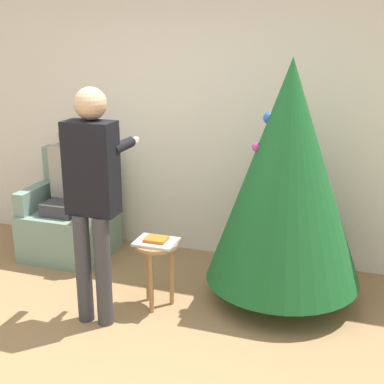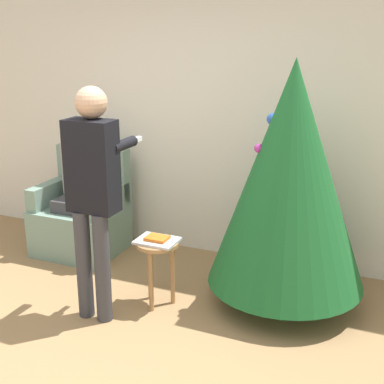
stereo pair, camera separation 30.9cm
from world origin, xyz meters
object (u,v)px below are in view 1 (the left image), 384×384
(armchair, at_px, (71,220))
(side_stool, at_px, (156,256))
(christmas_tree, at_px, (287,174))
(person_seated, at_px, (67,186))
(person_standing, at_px, (92,187))

(armchair, relative_size, side_stool, 1.87)
(christmas_tree, xyz_separation_m, armchair, (-2.13, 0.27, -0.72))
(person_seated, height_order, side_stool, person_seated)
(armchair, bearing_deg, side_stool, -30.61)
(armchair, bearing_deg, person_seated, -90.00)
(person_seated, bearing_deg, person_standing, -49.92)
(armchair, xyz_separation_m, side_stool, (1.20, -0.71, 0.08))
(person_standing, relative_size, side_stool, 3.25)
(person_seated, bearing_deg, christmas_tree, -6.58)
(person_seated, xyz_separation_m, person_standing, (0.84, -1.00, 0.35))
(armchair, height_order, side_stool, armchair)
(armchair, distance_m, side_stool, 1.39)
(christmas_tree, distance_m, armchair, 2.26)
(christmas_tree, relative_size, side_stool, 3.60)
(person_standing, distance_m, side_stool, 0.79)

